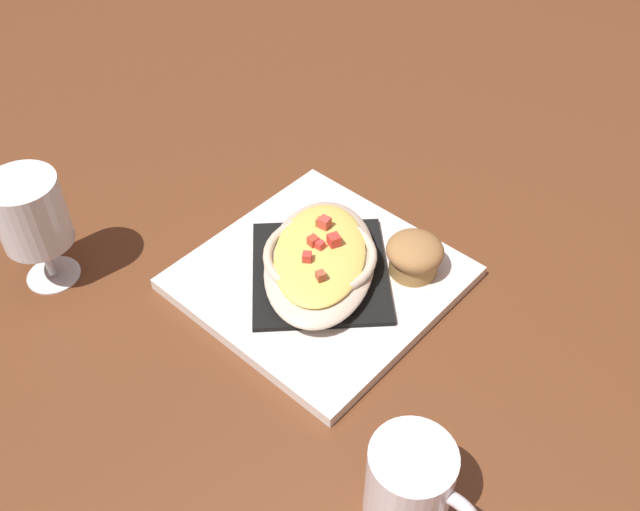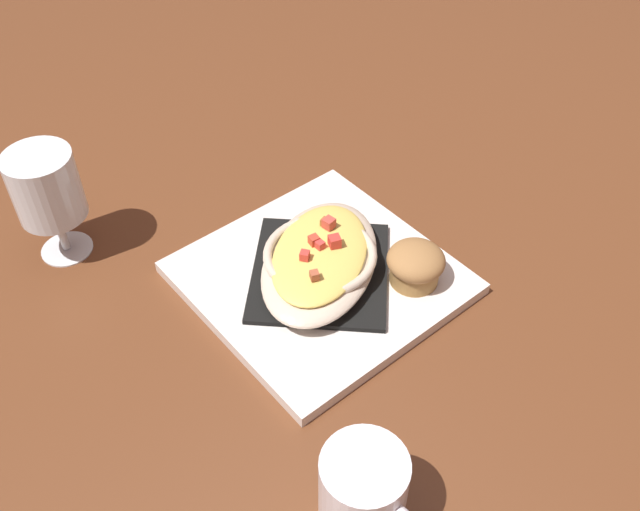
{
  "view_description": "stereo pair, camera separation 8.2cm",
  "coord_description": "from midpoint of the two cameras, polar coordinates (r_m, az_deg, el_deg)",
  "views": [
    {
      "loc": [
        -0.47,
        -0.34,
        0.62
      ],
      "look_at": [
        0.0,
        0.0,
        0.05
      ],
      "focal_mm": 39.92,
      "sensor_mm": 36.0,
      "label": 1
    },
    {
      "loc": [
        -0.41,
        -0.41,
        0.62
      ],
      "look_at": [
        0.0,
        0.0,
        0.05
      ],
      "focal_mm": 39.92,
      "sensor_mm": 36.0,
      "label": 2
    }
  ],
  "objects": [
    {
      "name": "folded_napkin",
      "position": [
        0.84,
        -2.79,
        -1.43
      ],
      "size": [
        0.23,
        0.23,
        0.01
      ],
      "primitive_type": "cube",
      "rotation": [
        0.0,
        0.0,
        0.69
      ],
      "color": "black",
      "rests_on": "square_plate"
    },
    {
      "name": "square_plate",
      "position": [
        0.84,
        -2.77,
        -1.95
      ],
      "size": [
        0.31,
        0.31,
        0.02
      ],
      "primitive_type": "cube",
      "rotation": [
        0.0,
        0.0,
        -0.1
      ],
      "color": "silver",
      "rests_on": "ground_plane"
    },
    {
      "name": "coffee_mug",
      "position": [
        0.65,
        3.52,
        -18.31
      ],
      "size": [
        0.08,
        0.11,
        0.09
      ],
      "color": "white",
      "rests_on": "ground_plane"
    },
    {
      "name": "ground_plane",
      "position": [
        0.85,
        -2.75,
        -2.3
      ],
      "size": [
        2.6,
        2.6,
        0.0
      ],
      "primitive_type": "plane",
      "color": "brown"
    },
    {
      "name": "stemmed_glass",
      "position": [
        0.87,
        -24.64,
        2.67
      ],
      "size": [
        0.08,
        0.08,
        0.14
      ],
      "color": "white",
      "rests_on": "ground_plane"
    },
    {
      "name": "muffin",
      "position": [
        0.83,
        4.8,
        -0.08
      ],
      "size": [
        0.07,
        0.07,
        0.05
      ],
      "color": "#A0743D",
      "rests_on": "square_plate"
    },
    {
      "name": "gratin_dish",
      "position": [
        0.82,
        -2.85,
        -0.33
      ],
      "size": [
        0.24,
        0.21,
        0.05
      ],
      "color": "beige",
      "rests_on": "folded_napkin"
    }
  ]
}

